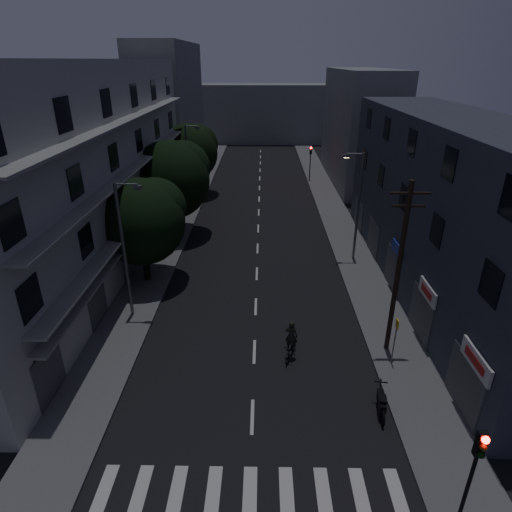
{
  "coord_description": "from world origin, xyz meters",
  "views": [
    {
      "loc": [
        0.38,
        -11.78,
        13.96
      ],
      "look_at": [
        0.0,
        12.0,
        3.0
      ],
      "focal_mm": 30.0,
      "sensor_mm": 36.0,
      "label": 1
    }
  ],
  "objects_px": {
    "utility_pole": "(399,267)",
    "motorcycle": "(381,403)",
    "cyclist": "(291,345)",
    "bus_stop_sign": "(396,334)",
    "traffic_signal_near": "(476,462)"
  },
  "relations": [
    {
      "from": "cyclist",
      "to": "traffic_signal_near",
      "type": "bearing_deg",
      "value": -42.67
    },
    {
      "from": "motorcycle",
      "to": "cyclist",
      "type": "height_order",
      "value": "cyclist"
    },
    {
      "from": "bus_stop_sign",
      "to": "motorcycle",
      "type": "bearing_deg",
      "value": -112.59
    },
    {
      "from": "traffic_signal_near",
      "to": "utility_pole",
      "type": "height_order",
      "value": "utility_pole"
    },
    {
      "from": "cyclist",
      "to": "bus_stop_sign",
      "type": "bearing_deg",
      "value": 12.12
    },
    {
      "from": "traffic_signal_near",
      "to": "bus_stop_sign",
      "type": "bearing_deg",
      "value": 89.25
    },
    {
      "from": "bus_stop_sign",
      "to": "cyclist",
      "type": "relative_size",
      "value": 1.14
    },
    {
      "from": "utility_pole",
      "to": "bus_stop_sign",
      "type": "bearing_deg",
      "value": -93.42
    },
    {
      "from": "utility_pole",
      "to": "cyclist",
      "type": "bearing_deg",
      "value": -172.44
    },
    {
      "from": "traffic_signal_near",
      "to": "cyclist",
      "type": "height_order",
      "value": "traffic_signal_near"
    },
    {
      "from": "utility_pole",
      "to": "motorcycle",
      "type": "height_order",
      "value": "utility_pole"
    },
    {
      "from": "utility_pole",
      "to": "cyclist",
      "type": "distance_m",
      "value": 6.57
    },
    {
      "from": "motorcycle",
      "to": "bus_stop_sign",
      "type": "bearing_deg",
      "value": 74.3
    },
    {
      "from": "traffic_signal_near",
      "to": "bus_stop_sign",
      "type": "relative_size",
      "value": 1.62
    },
    {
      "from": "traffic_signal_near",
      "to": "bus_stop_sign",
      "type": "xyz_separation_m",
      "value": [
        0.11,
        8.26,
        -1.21
      ]
    }
  ]
}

